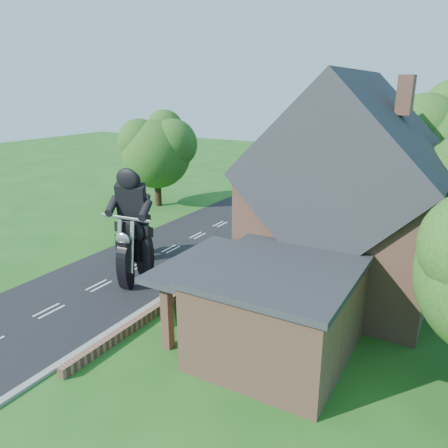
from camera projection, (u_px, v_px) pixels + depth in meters
The scene contains 16 objects.
ground at pixel (99, 286), 21.86m from camera, with size 120.00×120.00×0.00m, color #1D5317.
road at pixel (99, 286), 21.86m from camera, with size 7.00×80.00×0.02m, color black.
kerb at pixel (156, 302), 20.10m from camera, with size 0.30×80.00×0.12m, color gray.
garden_wall at pixel (223, 265), 23.88m from camera, with size 0.30×22.00×0.40m, color #96644C.
house at pixel (347, 202), 20.51m from camera, with size 9.54×8.64×10.24m.
annex at pixel (275, 308), 15.96m from camera, with size 7.05×5.94×3.44m.
tree_behind_left at pixel (358, 144), 30.41m from camera, with size 6.94×6.40×9.16m.
tree_far_road at pixel (161, 148), 35.36m from camera, with size 6.08×5.60×7.84m.
shrub_a at pixel (172, 310), 18.34m from camera, with size 0.90×0.90×1.10m, color #123B15.
shrub_b at pixel (204, 288), 20.40m from camera, with size 0.90×0.90×1.10m, color #123B15.
shrub_c at pixel (230, 269), 22.47m from camera, with size 0.90×0.90×1.10m, color #123B15.
shrub_d at pixel (270, 241), 26.60m from camera, with size 0.90×0.90×1.10m, color #123B15.
shrub_e at pixel (286, 230), 28.67m from camera, with size 0.90×0.90×1.10m, color #123B15.
shrub_f at pixel (299, 221), 30.73m from camera, with size 0.90×0.90×1.10m, color #123B15.
motorcycle_lead at pixel (136, 267), 21.91m from camera, with size 0.48×1.91×1.77m, color black, non-canonical shape.
motorcycle_follow at pixel (138, 245), 25.33m from camera, with size 0.42×1.64×1.53m, color black, non-canonical shape.
Camera 1 is at (15.42, -14.12, 9.46)m, focal length 35.00 mm.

